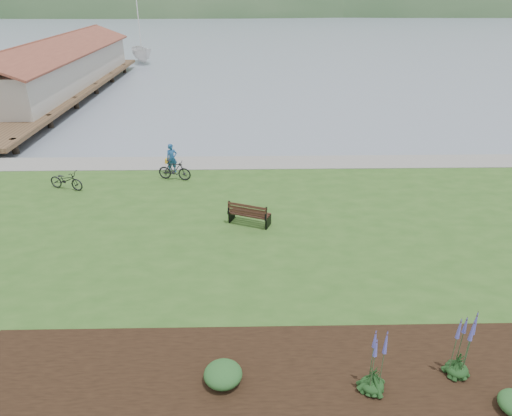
{
  "coord_description": "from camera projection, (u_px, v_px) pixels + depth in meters",
  "views": [
    {
      "loc": [
        -1.36,
        -18.66,
        10.02
      ],
      "look_at": [
        -1.0,
        -1.02,
        1.3
      ],
      "focal_mm": 32.0,
      "sensor_mm": 36.0,
      "label": 1
    }
  ],
  "objects": [
    {
      "name": "bicycle_a",
      "position": [
        66.0,
        180.0,
        23.49
      ],
      "size": [
        1.23,
        2.04,
        1.01
      ],
      "primitive_type": "imported",
      "rotation": [
        0.0,
        0.0,
        1.26
      ],
      "color": "black",
      "rests_on": "lawn"
    },
    {
      "name": "pannier",
      "position": [
        167.0,
        161.0,
        27.02
      ],
      "size": [
        0.22,
        0.3,
        0.29
      ],
      "primitive_type": "cube",
      "rotation": [
        0.0,
        0.0,
        -0.15
      ],
      "color": "gold",
      "rests_on": "lawn"
    },
    {
      "name": "garden_bed",
      "position": [
        411.0,
        380.0,
        12.28
      ],
      "size": [
        24.0,
        4.4,
        0.04
      ],
      "primitive_type": "cube",
      "color": "black",
      "rests_on": "lawn"
    },
    {
      "name": "lawn",
      "position": [
        280.0,
        241.0,
        19.31
      ],
      "size": [
        34.0,
        20.0,
        0.4
      ],
      "primitive_type": "cube",
      "color": "#2D551E",
      "rests_on": "ground"
    },
    {
      "name": "sailboat",
      "position": [
        143.0,
        63.0,
        63.67
      ],
      "size": [
        13.2,
        13.29,
        26.12
      ],
      "primitive_type": "imported",
      "rotation": [
        0.0,
        0.0,
        0.43
      ],
      "color": "silver",
      "rests_on": "ground"
    },
    {
      "name": "echium_0",
      "position": [
        375.0,
        366.0,
        11.62
      ],
      "size": [
        0.62,
        0.62,
        2.13
      ],
      "color": "#123313",
      "rests_on": "garden_bed"
    },
    {
      "name": "echium_1",
      "position": [
        463.0,
        346.0,
        12.03
      ],
      "size": [
        0.62,
        0.62,
        2.38
      ],
      "color": "#123313",
      "rests_on": "garden_bed"
    },
    {
      "name": "park_bench",
      "position": [
        249.0,
        213.0,
        19.98
      ],
      "size": [
        1.94,
        1.35,
        1.11
      ],
      "rotation": [
        0.0,
        0.0,
        -0.39
      ],
      "color": "black",
      "rests_on": "lawn"
    },
    {
      "name": "far_hillside",
      "position": [
        302.0,
        12.0,
        173.95
      ],
      "size": [
        580.0,
        80.0,
        38.0
      ],
      "primitive_type": null,
      "color": "#345831",
      "rests_on": "ground"
    },
    {
      "name": "ground",
      "position": [
        277.0,
        223.0,
        21.19
      ],
      "size": [
        600.0,
        600.0,
        0.0
      ],
      "primitive_type": "plane",
      "color": "slate",
      "rests_on": "ground"
    },
    {
      "name": "person",
      "position": [
        172.0,
        156.0,
        25.4
      ],
      "size": [
        0.84,
        0.73,
        1.94
      ],
      "primitive_type": "imported",
      "rotation": [
        0.0,
        0.0,
        0.42
      ],
      "color": "navy",
      "rests_on": "lawn"
    },
    {
      "name": "bicycle_b",
      "position": [
        174.0,
        170.0,
        24.62
      ],
      "size": [
        0.93,
        1.9,
        1.1
      ],
      "primitive_type": "imported",
      "rotation": [
        0.0,
        0.0,
        1.34
      ],
      "color": "black",
      "rests_on": "lawn"
    },
    {
      "name": "shoreline_path",
      "position": [
        270.0,
        162.0,
        27.19
      ],
      "size": [
        34.0,
        2.2,
        0.03
      ],
      "primitive_type": "cube",
      "color": "gray",
      "rests_on": "lawn"
    },
    {
      "name": "shrub_0",
      "position": [
        223.0,
        374.0,
        12.09
      ],
      "size": [
        1.03,
        1.03,
        0.52
      ],
      "primitive_type": "ellipsoid",
      "color": "#1E4C21",
      "rests_on": "garden_bed"
    },
    {
      "name": "pier_pavilion",
      "position": [
        55.0,
        68.0,
        44.32
      ],
      "size": [
        8.0,
        36.0,
        5.4
      ],
      "color": "#4C3826",
      "rests_on": "ground"
    }
  ]
}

